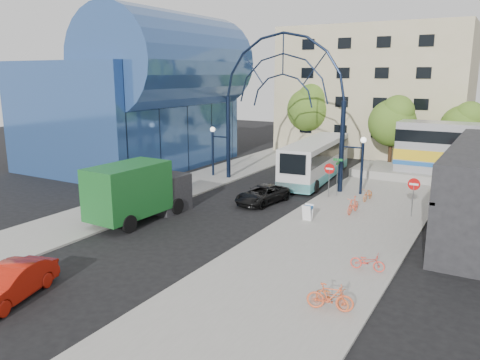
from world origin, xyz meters
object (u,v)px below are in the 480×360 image
Objects in this scene: red_sedan at (10,283)px; street_name_sign at (337,169)px; black_suv at (262,195)px; do_not_enter_sign at (414,188)px; gateway_arch at (283,79)px; sandwich_board at (308,211)px; bike_far_c at (332,297)px; tree_north_c at (464,125)px; city_bus at (316,159)px; bike_near_a at (368,194)px; green_truck at (140,191)px; bike_far_a at (368,262)px; tree_north_b at (311,107)px; tree_north_a at (393,120)px; stop_sign at (329,172)px; bike_far_b at (330,297)px; bike_near_b at (353,205)px.

street_name_sign is at bearing 58.36° from red_sedan.
do_not_enter_sign is at bearing 18.33° from black_suv.
red_sedan is (-0.93, -23.51, -7.84)m from gateway_arch.
gateway_arch is at bearing 124.91° from sandwich_board.
bike_far_c is at bearing -71.89° from street_name_sign.
city_bus is at bearing -134.80° from tree_north_c.
red_sedan is (-2.63, -26.94, -1.06)m from city_bus.
bike_near_a is at bearing -2.94° from street_name_sign.
green_truck is 8.72m from black_suv.
city_bus is at bearing 108.82° from sandwich_board.
sandwich_board is 0.63× the size of bike_far_a.
green_truck is 4.35× the size of bike_near_a.
gateway_arch is 2.10× the size of tree_north_c.
sandwich_board is at bearing -86.54° from street_name_sign.
bike_near_a is (5.86, -4.95, -1.22)m from city_bus.
red_sedan is at bearing -106.91° from bike_near_a.
black_suv is at bearing 67.02° from red_sedan.
black_suv is at bearing -76.69° from tree_north_b.
gateway_arch is at bearing 75.59° from green_truck.
tree_north_a is at bearing 88.50° from sandwich_board.
tree_north_b is at bearing 38.19° from bike_far_c.
bike_far_c is at bearing -43.46° from black_suv.
tree_north_a reaches higher than black_suv.
green_truck reaches higher than stop_sign.
red_sedan is (-13.05, -37.44, -3.56)m from tree_north_c.
city_bus is at bearing 125.96° from street_name_sign.
do_not_enter_sign is at bearing -53.26° from tree_north_b.
stop_sign is 16.84m from bike_far_c.
do_not_enter_sign is 22.91m from red_sedan.
gateway_arch reaches higher than bike_near_a.
bike_far_b is at bearing -72.14° from street_name_sign.
tree_north_a is 26.67m from green_truck.
gateway_arch reaches higher than bike_near_b.
city_bus is at bearing 63.65° from gateway_arch.
tree_north_c is 4.13× the size of bike_far_a.
stop_sign is 0.55× the size of black_suv.
tree_north_c is at bearing -6.47° from bike_far_a.
tree_north_b is at bearing 92.24° from green_truck.
green_truck reaches higher than red_sedan.
sandwich_board is 3.47m from bike_near_b.
tree_north_c is at bearing 69.84° from black_suv.
red_sedan is (-6.53, -15.49, -0.02)m from sandwich_board.
city_bus is 8.31× the size of bike_far_c.
green_truck reaches higher than street_name_sign.
do_not_enter_sign reaches higher than bike_far_c.
tree_north_a is at bearing 107.03° from do_not_enter_sign.
street_name_sign reaches higher than bike_far_b.
gateway_arch is 7.78m from city_bus.
stop_sign is 17.68m from tree_north_c.
do_not_enter_sign is 16.86m from tree_north_a.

